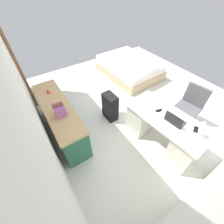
{
  "coord_description": "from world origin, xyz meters",
  "views": [
    {
      "loc": [
        -2.1,
        1.89,
        2.59
      ],
      "look_at": [
        -0.48,
        0.81,
        0.6
      ],
      "focal_mm": 23.42,
      "sensor_mm": 36.0,
      "label": 1
    }
  ],
  "objects_px": {
    "desk": "(163,130)",
    "laptop": "(175,120)",
    "credenza": "(61,119)",
    "bed": "(129,68)",
    "suitcase_black": "(110,107)",
    "desk_lamp": "(203,126)",
    "figurine_small": "(48,91)",
    "cell_phone_by_mouse": "(159,111)",
    "cell_phone_near_laptop": "(196,129)",
    "office_chair": "(187,109)",
    "computer_mouse": "(163,112)"
  },
  "relations": [
    {
      "from": "cell_phone_near_laptop",
      "to": "figurine_small",
      "type": "height_order",
      "value": "figurine_small"
    },
    {
      "from": "office_chair",
      "to": "desk_lamp",
      "type": "relative_size",
      "value": 2.72
    },
    {
      "from": "bed",
      "to": "desk_lamp",
      "type": "xyz_separation_m",
      "value": [
        -2.89,
        1.06,
        0.74
      ]
    },
    {
      "from": "credenza",
      "to": "cell_phone_by_mouse",
      "type": "height_order",
      "value": "credenza"
    },
    {
      "from": "credenza",
      "to": "desk_lamp",
      "type": "distance_m",
      "value": 2.48
    },
    {
      "from": "office_chair",
      "to": "credenza",
      "type": "xyz_separation_m",
      "value": [
        1.26,
        2.33,
        -0.04
      ]
    },
    {
      "from": "laptop",
      "to": "figurine_small",
      "type": "xyz_separation_m",
      "value": [
        1.91,
        1.51,
        0.04
      ]
    },
    {
      "from": "credenza",
      "to": "cell_phone_by_mouse",
      "type": "bearing_deg",
      "value": -126.86
    },
    {
      "from": "suitcase_black",
      "to": "desk_lamp",
      "type": "distance_m",
      "value": 1.83
    },
    {
      "from": "laptop",
      "to": "bed",
      "type": "bearing_deg",
      "value": -23.75
    },
    {
      "from": "bed",
      "to": "computer_mouse",
      "type": "distance_m",
      "value": 2.55
    },
    {
      "from": "credenza",
      "to": "bed",
      "type": "distance_m",
      "value": 2.82
    },
    {
      "from": "desk",
      "to": "computer_mouse",
      "type": "height_order",
      "value": "computer_mouse"
    },
    {
      "from": "office_chair",
      "to": "credenza",
      "type": "relative_size",
      "value": 0.52
    },
    {
      "from": "cell_phone_by_mouse",
      "to": "desk_lamp",
      "type": "xyz_separation_m",
      "value": [
        -0.7,
        -0.05,
        0.25
      ]
    },
    {
      "from": "office_chair",
      "to": "cell_phone_near_laptop",
      "type": "xyz_separation_m",
      "value": [
        -0.5,
        0.65,
        0.31
      ]
    },
    {
      "from": "suitcase_black",
      "to": "desk",
      "type": "bearing_deg",
      "value": -159.75
    },
    {
      "from": "computer_mouse",
      "to": "figurine_small",
      "type": "height_order",
      "value": "figurine_small"
    },
    {
      "from": "bed",
      "to": "figurine_small",
      "type": "bearing_deg",
      "value": 103.15
    },
    {
      "from": "desk",
      "to": "laptop",
      "type": "distance_m",
      "value": 0.42
    },
    {
      "from": "figurine_small",
      "to": "laptop",
      "type": "bearing_deg",
      "value": -141.64
    },
    {
      "from": "desk",
      "to": "desk_lamp",
      "type": "height_order",
      "value": "desk_lamp"
    },
    {
      "from": "bed",
      "to": "laptop",
      "type": "bearing_deg",
      "value": 156.25
    },
    {
      "from": "credenza",
      "to": "computer_mouse",
      "type": "xyz_separation_m",
      "value": [
        -1.2,
        -1.52,
        0.36
      ]
    },
    {
      "from": "computer_mouse",
      "to": "figurine_small",
      "type": "xyz_separation_m",
      "value": [
        1.64,
        1.52,
        0.07
      ]
    },
    {
      "from": "bed",
      "to": "cell_phone_near_laptop",
      "type": "bearing_deg",
      "value": 161.62
    },
    {
      "from": "cell_phone_by_mouse",
      "to": "figurine_small",
      "type": "relative_size",
      "value": 1.24
    },
    {
      "from": "suitcase_black",
      "to": "desk_lamp",
      "type": "height_order",
      "value": "desk_lamp"
    },
    {
      "from": "cell_phone_by_mouse",
      "to": "laptop",
      "type": "bearing_deg",
      "value": -163.92
    },
    {
      "from": "suitcase_black",
      "to": "cell_phone_by_mouse",
      "type": "distance_m",
      "value": 1.11
    },
    {
      "from": "desk_lamp",
      "to": "figurine_small",
      "type": "xyz_separation_m",
      "value": [
        2.28,
        1.56,
        -0.17
      ]
    },
    {
      "from": "suitcase_black",
      "to": "cell_phone_near_laptop",
      "type": "bearing_deg",
      "value": -159.65
    },
    {
      "from": "office_chair",
      "to": "bed",
      "type": "relative_size",
      "value": 0.48
    },
    {
      "from": "cell_phone_near_laptop",
      "to": "cell_phone_by_mouse",
      "type": "height_order",
      "value": "same"
    },
    {
      "from": "bed",
      "to": "computer_mouse",
      "type": "height_order",
      "value": "computer_mouse"
    },
    {
      "from": "office_chair",
      "to": "desk_lamp",
      "type": "height_order",
      "value": "desk_lamp"
    },
    {
      "from": "desk_lamp",
      "to": "computer_mouse",
      "type": "bearing_deg",
      "value": 3.35
    },
    {
      "from": "office_chair",
      "to": "cell_phone_near_laptop",
      "type": "bearing_deg",
      "value": 127.66
    },
    {
      "from": "office_chair",
      "to": "credenza",
      "type": "height_order",
      "value": "office_chair"
    },
    {
      "from": "laptop",
      "to": "computer_mouse",
      "type": "relative_size",
      "value": 3.31
    },
    {
      "from": "credenza",
      "to": "desk_lamp",
      "type": "height_order",
      "value": "desk_lamp"
    },
    {
      "from": "credenza",
      "to": "figurine_small",
      "type": "distance_m",
      "value": 0.62
    },
    {
      "from": "desk",
      "to": "bed",
      "type": "distance_m",
      "value": 2.64
    },
    {
      "from": "desk_lamp",
      "to": "cell_phone_near_laptop",
      "type": "bearing_deg",
      "value": -56.93
    },
    {
      "from": "bed",
      "to": "computer_mouse",
      "type": "relative_size",
      "value": 19.4
    },
    {
      "from": "bed",
      "to": "cell_phone_by_mouse",
      "type": "height_order",
      "value": "cell_phone_by_mouse"
    },
    {
      "from": "cell_phone_near_laptop",
      "to": "suitcase_black",
      "type": "bearing_deg",
      "value": -2.22
    },
    {
      "from": "computer_mouse",
      "to": "cell_phone_by_mouse",
      "type": "distance_m",
      "value": 0.07
    },
    {
      "from": "cell_phone_near_laptop",
      "to": "bed",
      "type": "bearing_deg",
      "value": -42.58
    },
    {
      "from": "office_chair",
      "to": "cell_phone_by_mouse",
      "type": "height_order",
      "value": "office_chair"
    }
  ]
}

